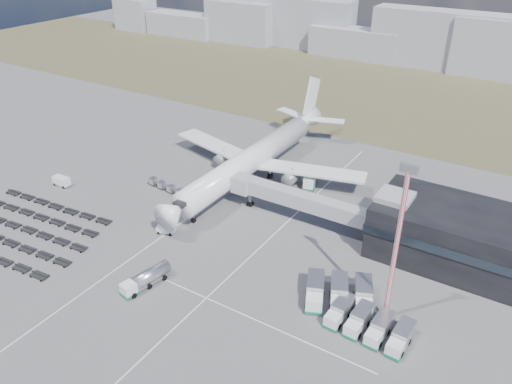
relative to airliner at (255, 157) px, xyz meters
The scene contains 16 objects.
ground 32.81m from the airliner, 90.00° to the right, with size 420.00×420.00×0.00m, color #565659.
grass_strip 77.80m from the airliner, 90.00° to the left, with size 420.00×90.00×0.01m, color brown.
lane_markings 31.41m from the airliner, 71.60° to the right, with size 47.12×110.00×0.01m.
terminal 48.51m from the airliner, ahead, with size 30.40×16.40×11.00m.
jet_bridge 19.89m from the airliner, 36.93° to the right, with size 30.30×3.80×7.05m.
airliner is the anchor object (origin of this frame).
skyline 119.23m from the airliner, 86.34° to the left, with size 303.97×26.22×23.31m.
fuel_tanker 43.74m from the airliner, 82.57° to the right, with size 4.00×9.28×2.91m.
pushback_tug 29.66m from the airliner, 94.23° to the right, with size 3.43×1.93×1.53m, color white.
utility_van 44.72m from the airliner, 142.57° to the right, with size 4.12×1.86×2.21m, color white.
catering_truck 13.96m from the airliner, 12.29° to the left, with size 4.03×6.42×2.74m.
service_trucks_near 45.73m from the airliner, 40.84° to the right, with size 12.56×11.24×3.14m.
service_trucks_far 53.06m from the airliner, 39.25° to the right, with size 12.27×7.19×2.66m.
uld_row 20.70m from the airliner, 126.51° to the right, with size 14.22×3.00×1.55m.
baggage_dollies 51.97m from the airliner, 122.18° to the right, with size 35.64×22.74×0.78m.
floodlight_mast 51.82m from the airliner, 34.87° to the right, with size 2.48×2.03×26.29m.
Camera 1 is at (55.90, -56.57, 54.36)m, focal length 35.00 mm.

